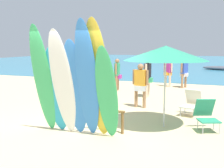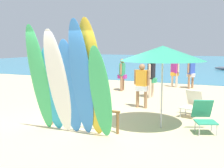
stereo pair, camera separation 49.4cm
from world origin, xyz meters
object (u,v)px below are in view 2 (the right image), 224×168
Objects in this scene: surfboard_teal_1 at (53,89)px; surfboard_blue_4 at (81,80)px; surfboard_yellow_5 at (92,80)px; beachgoer_near_rack at (142,83)px; beachgoer_midbeach at (175,70)px; beachgoer_photographing at (151,75)px; beachgoer_strolling at (191,71)px; surfboard_rack at (82,112)px; surfboard_white_2 at (58,83)px; beach_umbrella at (163,53)px; surfboard_blue_3 at (70,88)px; surfboard_green_0 at (40,79)px; surfboard_green_6 at (101,94)px; beachgoer_by_water at (122,72)px; beach_chair_blue at (192,103)px; beach_chair_red at (204,115)px.

surfboard_teal_1 is 0.78× the size of surfboard_blue_4.
surfboard_yellow_5 is 1.85× the size of beachgoer_near_rack.
beachgoer_midbeach is at bearing 76.52° from surfboard_teal_1.
beachgoer_photographing is 1.09× the size of beachgoer_strolling.
surfboard_white_2 reaches higher than surfboard_rack.
beach_umbrella is (2.16, 1.56, 0.69)m from surfboard_white_2.
surfboard_white_2 is at bearing -176.47° from surfboard_blue_3.
surfboard_green_0 is at bearing 11.54° from beachgoer_strolling.
beach_umbrella is (1.28, 1.47, 0.58)m from surfboard_yellow_5.
surfboard_rack is 1.39× the size of beachgoer_midbeach.
surfboard_green_6 is 5.59m from beachgoer_photographing.
beachgoer_by_water is at bearing -51.10° from beachgoer_near_rack.
surfboard_white_2 is 1.74× the size of beachgoer_midbeach.
surfboard_blue_3 is 1.55× the size of beachgoer_near_rack.
surfboard_white_2 is at bearing -5.72° from beachgoer_photographing.
surfboard_rack is at bearing -173.61° from beachgoer_by_water.
surfboard_green_6 is at bearing -102.15° from beach_chair_blue.
surfboard_green_0 is 1.82× the size of beachgoer_strolling.
surfboard_white_2 is 1.74× the size of beachgoer_strolling.
surfboard_blue_4 is at bearing 119.48° from beachgoer_midbeach.
surfboard_blue_4 is at bearing 91.85° from beachgoer_near_rack.
surfboard_blue_3 reaches higher than surfboard_rack.
surfboard_blue_3 is at bearing 117.28° from beachgoer_midbeach.
beach_umbrella is at bearing 21.14° from beachgoer_photographing.
beach_umbrella reaches higher than beachgoer_by_water.
beachgoer_near_rack reaches higher than beachgoer_strolling.
surfboard_rack is 1.40× the size of beachgoer_strolling.
surfboard_rack is 3.50m from beach_chair_blue.
beachgoer_photographing is (0.41, 5.56, -0.22)m from surfboard_blue_3.
beachgoer_near_rack reaches higher than beach_chair_red.
surfboard_green_0 reaches higher than beachgoer_photographing.
surfboard_blue_3 is 1.57× the size of beachgoer_by_water.
surfboard_green_6 is at bearing 1.14° from surfboard_green_0.
beachgoer_strolling is (1.55, 8.76, -0.29)m from surfboard_blue_3.
beach_umbrella reaches higher than beach_chair_blue.
surfboard_blue_4 is at bearing -171.92° from beachgoer_by_water.
beachgoer_by_water is 1.81× the size of beach_chair_red.
beachgoer_near_rack is (0.64, 3.57, -0.28)m from surfboard_blue_3.
beachgoer_by_water is at bearing 78.98° from beachgoer_midbeach.
surfboard_green_0 is 0.56m from surfboard_white_2.
beachgoer_photographing is at bearing 85.01° from surfboard_white_2.
surfboard_blue_3 is 1.46× the size of beachgoer_photographing.
surfboard_blue_4 reaches higher than beachgoer_by_water.
surfboard_blue_3 is 4.00m from beach_chair_blue.
surfboard_green_0 is at bearing -168.07° from surfboard_teal_1.
beachgoer_by_water is (-2.89, -2.06, 0.01)m from beachgoer_strolling.
surfboard_green_0 is 1.21m from surfboard_blue_4.
surfboard_green_0 is at bearing -177.85° from surfboard_green_6.
surfboard_blue_3 reaches higher than beachgoer_midbeach.
surfboard_blue_3 is (0.31, 0.05, -0.12)m from surfboard_white_2.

